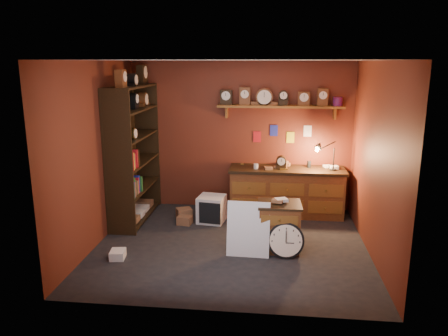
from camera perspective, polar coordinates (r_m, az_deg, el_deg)
floor at (r=6.66m, az=0.93°, el=-10.00°), size 4.00×4.00×0.00m
room_shell at (r=6.28m, az=1.49°, el=4.92°), size 4.02×3.62×2.71m
shelving_unit at (r=7.57m, az=-11.95°, el=2.56°), size 0.47×1.60×2.58m
workbench at (r=7.87m, az=8.17°, el=-2.71°), size 2.03×0.66×1.36m
low_cabinet at (r=6.43m, az=7.20°, el=-7.30°), size 0.63×0.54×0.79m
big_round_clock at (r=6.24m, az=8.08°, el=-9.35°), size 0.51×0.17×0.51m
white_panel at (r=6.35m, az=3.13°, el=-11.26°), size 0.61×0.19×0.80m
mini_fridge at (r=7.51m, az=-1.64°, el=-5.37°), size 0.49×0.51×0.45m
floor_box_a at (r=7.47m, az=-5.15°, el=-6.79°), size 0.26×0.23×0.14m
floor_box_b at (r=6.39m, az=-13.71°, el=-10.91°), size 0.23×0.26×0.12m
floor_box_c at (r=7.71m, az=-5.23°, el=-5.95°), size 0.32×0.30×0.19m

